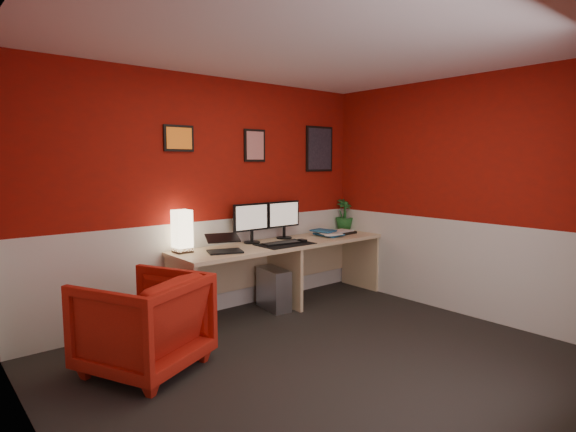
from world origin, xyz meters
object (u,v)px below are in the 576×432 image
at_px(monitor_right, 284,214).
at_px(pc_tower, 274,289).
at_px(potted_plant, 344,215).
at_px(desk, 284,274).
at_px(zen_tray, 340,233).
at_px(monitor_left, 252,217).
at_px(armchair, 144,323).
at_px(shoji_lamp, 182,232).
at_px(laptop, 225,241).

distance_m(monitor_right, pc_tower, 0.88).
relative_size(potted_plant, pc_tower, 0.90).
xyz_separation_m(desk, monitor_right, (0.16, 0.20, 0.66)).
xyz_separation_m(zen_tray, pc_tower, (-1.07, -0.02, -0.52)).
distance_m(desk, potted_plant, 1.35).
relative_size(monitor_left, zen_tray, 1.66).
bearing_deg(potted_plant, desk, -169.15).
height_order(potted_plant, armchair, potted_plant).
bearing_deg(desk, shoji_lamp, 170.34).
xyz_separation_m(shoji_lamp, monitor_right, (1.30, 0.01, 0.09)).
bearing_deg(desk, zen_tray, 1.28).
height_order(monitor_right, potted_plant, monitor_right).
height_order(monitor_left, pc_tower, monitor_left).
height_order(laptop, monitor_right, monitor_right).
bearing_deg(pc_tower, monitor_right, 40.36).
xyz_separation_m(desk, shoji_lamp, (-1.14, 0.19, 0.56)).
height_order(monitor_right, pc_tower, monitor_right).
bearing_deg(shoji_lamp, zen_tray, -4.84).
bearing_deg(monitor_right, monitor_left, -178.55).
xyz_separation_m(shoji_lamp, monitor_left, (0.84, -0.00, 0.09)).
height_order(laptop, potted_plant, potted_plant).
distance_m(monitor_right, zen_tray, 0.82).
relative_size(zen_tray, pc_tower, 0.78).
height_order(shoji_lamp, monitor_right, monitor_right).
xyz_separation_m(monitor_left, zen_tray, (1.22, -0.17, -0.28)).
distance_m(zen_tray, potted_plant, 0.40).
distance_m(potted_plant, pc_tower, 1.55).
distance_m(laptop, potted_plant, 2.06).
bearing_deg(laptop, monitor_right, 36.18).
bearing_deg(potted_plant, shoji_lamp, -179.11).
bearing_deg(potted_plant, monitor_left, -178.45).
relative_size(monitor_left, potted_plant, 1.44).
xyz_separation_m(laptop, armchair, (-1.04, -0.47, -0.46)).
bearing_deg(potted_plant, armchair, -165.80).
bearing_deg(monitor_left, laptop, -152.55).
distance_m(desk, armchair, 1.94).
bearing_deg(monitor_left, zen_tray, -7.90).
height_order(desk, armchair, armchair).
bearing_deg(monitor_left, potted_plant, 1.55).
bearing_deg(monitor_left, shoji_lamp, 179.71).
xyz_separation_m(potted_plant, pc_tower, (-1.36, -0.23, -0.71)).
bearing_deg(pc_tower, zen_tray, 9.01).
distance_m(monitor_right, armchair, 2.25).
relative_size(shoji_lamp, zen_tray, 1.14).
relative_size(desk, monitor_left, 4.48).
relative_size(desk, monitor_right, 4.48).
bearing_deg(laptop, desk, 25.69).
xyz_separation_m(laptop, monitor_left, (0.52, 0.27, 0.18)).
xyz_separation_m(monitor_right, pc_tower, (-0.32, -0.20, -0.80)).
relative_size(laptop, monitor_left, 0.57).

